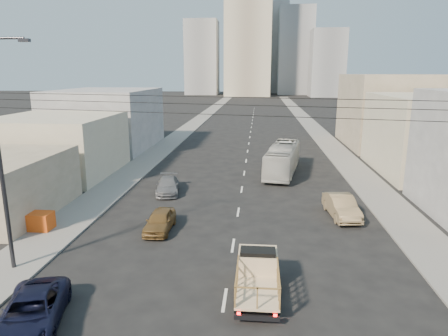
# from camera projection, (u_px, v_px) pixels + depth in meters

# --- Properties ---
(ground) EXTENTS (420.00, 420.00, 0.00)m
(ground) POSITION_uv_depth(u_px,v_px,m) (220.00, 327.00, 16.52)
(ground) COLOR black
(ground) RESTS_ON ground
(sidewalk_left) EXTENTS (3.50, 180.00, 0.12)m
(sidewalk_left) POSITION_uv_depth(u_px,v_px,m) (197.00, 121.00, 85.31)
(sidewalk_left) COLOR gray
(sidewalk_left) RESTS_ON ground
(sidewalk_right) EXTENTS (3.50, 180.00, 0.12)m
(sidewalk_right) POSITION_uv_depth(u_px,v_px,m) (308.00, 123.00, 83.32)
(sidewalk_right) COLOR gray
(sidewalk_right) RESTS_ON ground
(lane_dashes) EXTENTS (0.15, 104.00, 0.01)m
(lane_dashes) POSITION_uv_depth(u_px,v_px,m) (250.00, 134.00, 67.86)
(lane_dashes) COLOR silver
(lane_dashes) RESTS_ON ground
(flatbed_pickup) EXTENTS (1.95, 4.41, 1.90)m
(flatbed_pickup) POSITION_uv_depth(u_px,v_px,m) (258.00, 274.00, 18.64)
(flatbed_pickup) COLOR beige
(flatbed_pickup) RESTS_ON ground
(navy_pickup) EXTENTS (3.58, 5.49, 1.40)m
(navy_pickup) POSITION_uv_depth(u_px,v_px,m) (32.00, 312.00, 16.31)
(navy_pickup) COLOR black
(navy_pickup) RESTS_ON ground
(city_bus) EXTENTS (4.42, 11.19, 3.04)m
(city_bus) POSITION_uv_depth(u_px,v_px,m) (283.00, 159.00, 41.41)
(city_bus) COLOR #BABAB6
(city_bus) RESTS_ON ground
(sedan_brown) EXTENTS (1.62, 4.02, 1.37)m
(sedan_brown) POSITION_uv_depth(u_px,v_px,m) (160.00, 221.00, 26.42)
(sedan_brown) COLOR brown
(sedan_brown) RESTS_ON ground
(sedan_tan) EXTENTS (2.17, 4.96, 1.59)m
(sedan_tan) POSITION_uv_depth(u_px,v_px,m) (341.00, 206.00, 28.93)
(sedan_tan) COLOR #8E7653
(sedan_tan) RESTS_ON ground
(sedan_grey) EXTENTS (2.59, 4.81, 1.33)m
(sedan_grey) POSITION_uv_depth(u_px,v_px,m) (168.00, 185.00, 34.74)
(sedan_grey) COLOR slate
(sedan_grey) RESTS_ON ground
(streetlamp_left) EXTENTS (2.36, 0.25, 12.00)m
(streetlamp_left) POSITION_uv_depth(u_px,v_px,m) (0.00, 151.00, 19.86)
(streetlamp_left) COLOR #2D2D33
(streetlamp_left) RESTS_ON ground
(overhead_wires) EXTENTS (23.01, 5.02, 0.72)m
(overhead_wires) POSITION_uv_depth(u_px,v_px,m) (224.00, 105.00, 15.88)
(overhead_wires) COLOR black
(overhead_wires) RESTS_ON ground
(crate_stack) EXTENTS (1.80, 1.20, 1.14)m
(crate_stack) POSITION_uv_depth(u_px,v_px,m) (38.00, 221.00, 26.36)
(crate_stack) COLOR #D44D14
(crate_stack) RESTS_ON sidewalk_left
(bldg_right_mid) EXTENTS (11.00, 14.00, 8.00)m
(bldg_right_mid) POSITION_uv_depth(u_px,v_px,m) (435.00, 135.00, 41.06)
(bldg_right_mid) COLOR #BFB499
(bldg_right_mid) RESTS_ON ground
(bldg_right_far) EXTENTS (12.00, 16.00, 10.00)m
(bldg_right_far) POSITION_uv_depth(u_px,v_px,m) (391.00, 111.00, 56.28)
(bldg_right_far) COLOR gray
(bldg_right_far) RESTS_ON ground
(bldg_left_mid) EXTENTS (11.00, 12.00, 6.00)m
(bldg_left_mid) POSITION_uv_depth(u_px,v_px,m) (58.00, 145.00, 40.68)
(bldg_left_mid) COLOR #BFB499
(bldg_left_mid) RESTS_ON ground
(bldg_left_far) EXTENTS (12.00, 16.00, 8.00)m
(bldg_left_far) POSITION_uv_depth(u_px,v_px,m) (107.00, 119.00, 55.02)
(bldg_left_far) COLOR gray
(bldg_left_far) RESTS_ON ground
(high_rise_tower) EXTENTS (20.00, 20.00, 60.00)m
(high_rise_tower) POSITION_uv_depth(u_px,v_px,m) (248.00, 26.00, 174.55)
(high_rise_tower) COLOR tan
(high_rise_tower) RESTS_ON ground
(midrise_ne) EXTENTS (16.00, 16.00, 40.00)m
(midrise_ne) POSITION_uv_depth(u_px,v_px,m) (295.00, 51.00, 189.55)
(midrise_ne) COLOR gray
(midrise_ne) RESTS_ON ground
(midrise_nw) EXTENTS (15.00, 15.00, 34.00)m
(midrise_nw) POSITION_uv_depth(u_px,v_px,m) (202.00, 58.00, 189.13)
(midrise_nw) COLOR gray
(midrise_nw) RESTS_ON ground
(midrise_back) EXTENTS (18.00, 18.00, 44.00)m
(midrise_back) POSITION_uv_depth(u_px,v_px,m) (269.00, 49.00, 204.63)
(midrise_back) COLOR gray
(midrise_back) RESTS_ON ground
(midrise_east) EXTENTS (14.00, 14.00, 28.00)m
(midrise_east) POSITION_uv_depth(u_px,v_px,m) (327.00, 64.00, 170.56)
(midrise_east) COLOR gray
(midrise_east) RESTS_ON ground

